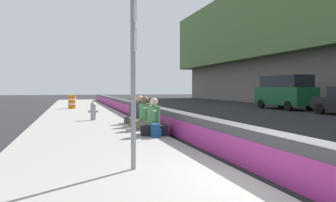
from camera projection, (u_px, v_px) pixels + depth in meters
ground_plane at (284, 187)px, 5.38m from camera, size 160.00×160.00×0.00m
sidewalk_strip at (121, 198)px, 4.64m from camera, size 80.00×4.40×0.14m
jersey_barrier at (285, 161)px, 5.36m from camera, size 76.00×0.45×0.85m
route_sign_post at (133, 53)px, 5.94m from camera, size 0.44×0.09×3.60m
fire_hydrant at (93, 110)px, 15.28m from camera, size 0.26×0.46×0.88m
seated_person_foreground at (154, 123)px, 10.46m from camera, size 0.84×0.94×1.16m
seated_person_middle at (145, 119)px, 11.86m from camera, size 0.85×0.95×1.17m
seated_person_rear at (140, 116)px, 12.95m from camera, size 0.87×0.97×1.18m
seated_person_far at (134, 115)px, 13.88m from camera, size 0.69×0.80×1.06m
backpack at (156, 131)px, 9.94m from camera, size 0.32×0.28×0.40m
construction_barrel at (72, 102)px, 24.02m from camera, size 0.54×0.54×0.95m
parked_car_fourth at (285, 92)px, 25.18m from camera, size 5.17×2.26×2.56m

